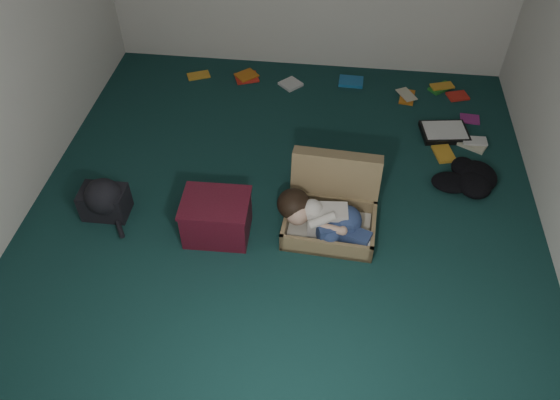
# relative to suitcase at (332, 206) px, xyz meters

# --- Properties ---
(floor) EXTENTS (4.50, 4.50, 0.00)m
(floor) POSITION_rel_suitcase_xyz_m (-0.38, -0.03, -0.15)
(floor) COLOR #123633
(floor) RESTS_ON ground
(suitcase) EXTENTS (0.72, 0.70, 0.50)m
(suitcase) POSITION_rel_suitcase_xyz_m (0.00, 0.00, 0.00)
(suitcase) COLOR olive
(suitcase) RESTS_ON floor
(person) EXTENTS (0.73, 0.38, 0.31)m
(person) POSITION_rel_suitcase_xyz_m (-0.06, -0.17, 0.04)
(person) COLOR beige
(person) RESTS_ON suitcase
(maroon_bin) EXTENTS (0.50, 0.40, 0.34)m
(maroon_bin) POSITION_rel_suitcase_xyz_m (-0.84, -0.24, 0.02)
(maroon_bin) COLOR #4C0F1D
(maroon_bin) RESTS_ON floor
(backpack) EXTENTS (0.43, 0.35, 0.26)m
(backpack) POSITION_rel_suitcase_xyz_m (-1.75, -0.14, -0.02)
(backpack) COLOR black
(backpack) RESTS_ON floor
(clothing_pile) EXTENTS (0.46, 0.38, 0.14)m
(clothing_pile) POSITION_rel_suitcase_xyz_m (1.04, 0.56, -0.08)
(clothing_pile) COLOR black
(clothing_pile) RESTS_ON floor
(paper_tray) EXTENTS (0.45, 0.37, 0.06)m
(paper_tray) POSITION_rel_suitcase_xyz_m (0.97, 1.18, -0.12)
(paper_tray) COLOR black
(paper_tray) RESTS_ON floor
(book_scatter) EXTENTS (2.93, 1.28, 0.02)m
(book_scatter) POSITION_rel_suitcase_xyz_m (0.34, 1.63, -0.14)
(book_scatter) COLOR gold
(book_scatter) RESTS_ON floor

